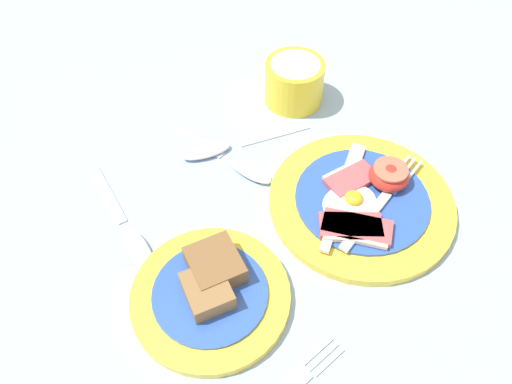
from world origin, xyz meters
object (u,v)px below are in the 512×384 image
Objects in this scene: breakfast_plate at (362,200)px; teaspoon_stray at (235,162)px; sugar_cup at (294,81)px; teaspoon_by_saucer at (129,234)px; teaspoon_near_cup at (225,146)px; bread_plate at (211,292)px.

breakfast_plate is 0.18m from teaspoon_stray.
teaspoon_by_saucer is (-0.31, -0.12, -0.03)m from sugar_cup.
teaspoon_near_cup is at bearing 120.51° from breakfast_plate.
sugar_cup is at bearing 109.29° from teaspoon_by_saucer.
teaspoon_by_saucer and teaspoon_stray have the same top height.
bread_plate reaches higher than teaspoon_near_cup.
teaspoon_by_saucer is at bearing 159.27° from breakfast_plate.
sugar_cup reaches higher than teaspoon_near_cup.
teaspoon_by_saucer and teaspoon_near_cup have the same top height.
sugar_cup is at bearing 42.28° from bread_plate.
breakfast_plate is 0.22m from sugar_cup.
teaspoon_by_saucer is at bearing 32.27° from teaspoon_near_cup.
teaspoon_near_cup is at bearing 58.49° from bread_plate.
teaspoon_stray is (-0.14, -0.08, -0.03)m from sugar_cup.
bread_plate is 0.93× the size of teaspoon_near_cup.
bread_plate is 0.20m from teaspoon_stray.
teaspoon_stray is (-0.00, -0.03, 0.00)m from teaspoon_near_cup.
teaspoon_near_cup is 1.04× the size of teaspoon_stray.
bread_plate is 0.93× the size of teaspoon_by_saucer.
bread_plate is at bearing 67.44° from teaspoon_near_cup.
teaspoon_stray is at bearing -152.48° from sugar_cup.
breakfast_plate is at bearing 129.46° from teaspoon_near_cup.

